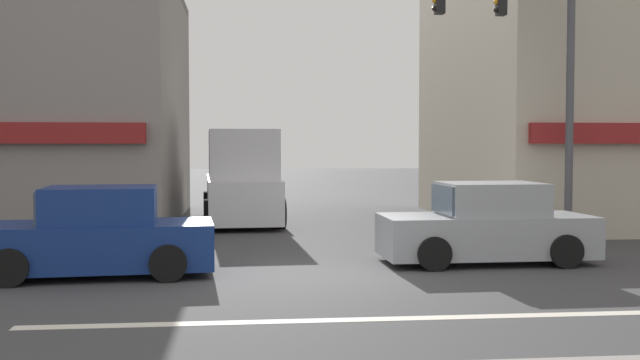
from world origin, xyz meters
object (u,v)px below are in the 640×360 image
Objects in this scene: sedan_waiting_far at (96,236)px; street_tree at (570,88)px; sedan_crossing_leftbound at (487,227)px; box_truck_crossing_center at (242,181)px; utility_pole_far_right at (567,67)px; traffic_light_mast at (530,64)px.

street_tree is at bearing 32.11° from sedan_waiting_far.
sedan_crossing_leftbound is at bearing 5.72° from sedan_waiting_far.
utility_pole_far_right is at bearing -12.82° from box_truck_crossing_center.
traffic_light_mast is at bearing 53.13° from sedan_crossing_leftbound.
sedan_waiting_far is (-11.58, -6.63, -3.76)m from utility_pole_far_right.
traffic_light_mast is 10.25m from sedan_waiting_far.
sedan_crossing_leftbound is 0.98× the size of sedan_waiting_far.
box_truck_crossing_center is at bearing 139.77° from traffic_light_mast.
street_tree is at bearing -6.26° from box_truck_crossing_center.
street_tree is at bearing 55.10° from sedan_crossing_leftbound.
sedan_waiting_far is 0.74× the size of box_truck_crossing_center.
traffic_light_mast reaches higher than box_truck_crossing_center.
sedan_crossing_leftbound is 9.29m from box_truck_crossing_center.
utility_pole_far_right is 1.52× the size of box_truck_crossing_center.
utility_pole_far_right is 1.39× the size of traffic_light_mast.
utility_pole_far_right is 8.17m from sedan_crossing_leftbound.
street_tree reaches higher than sedan_waiting_far.
sedan_waiting_far is at bearing -147.89° from street_tree.
street_tree is 0.95× the size of traffic_light_mast.
utility_pole_far_right is at bearing -119.96° from street_tree.
box_truck_crossing_center is (-6.57, 5.56, -2.92)m from traffic_light_mast.
traffic_light_mast reaches higher than street_tree.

